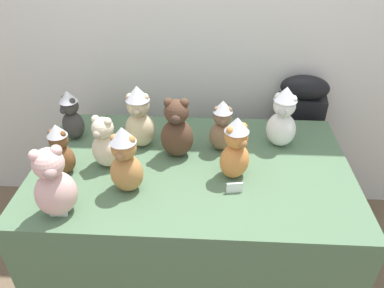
# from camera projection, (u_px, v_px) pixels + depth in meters

# --- Properties ---
(wall_back) EXTENTS (7.00, 0.08, 2.60)m
(wall_back) POSITION_uv_depth(u_px,v_px,m) (199.00, 11.00, 2.05)
(wall_back) COLOR silver
(wall_back) RESTS_ON ground_plane
(display_table) EXTENTS (1.50, 0.92, 0.76)m
(display_table) POSITION_uv_depth(u_px,v_px,m) (192.00, 222.00, 1.97)
(display_table) COLOR #4C6B4C
(display_table) RESTS_ON ground_plane
(instrument_case) EXTENTS (0.29, 0.16, 0.99)m
(instrument_case) POSITION_uv_depth(u_px,v_px,m) (294.00, 146.00, 2.37)
(instrument_case) COLOR black
(instrument_case) RESTS_ON ground_plane
(teddy_bear_mocha) EXTENTS (0.12, 0.11, 0.27)m
(teddy_bear_mocha) POSITION_uv_depth(u_px,v_px,m) (222.00, 126.00, 1.80)
(teddy_bear_mocha) COLOR #7F6047
(teddy_bear_mocha) RESTS_ON display_table
(teddy_bear_charcoal) EXTENTS (0.16, 0.15, 0.27)m
(teddy_bear_charcoal) POSITION_uv_depth(u_px,v_px,m) (71.00, 116.00, 1.89)
(teddy_bear_charcoal) COLOR #383533
(teddy_bear_charcoal) RESTS_ON display_table
(teddy_bear_cocoa) EXTENTS (0.16, 0.14, 0.31)m
(teddy_bear_cocoa) POSITION_uv_depth(u_px,v_px,m) (177.00, 130.00, 1.75)
(teddy_bear_cocoa) COLOR #4C3323
(teddy_bear_cocoa) RESTS_ON display_table
(teddy_bear_sand) EXTENTS (0.15, 0.13, 0.33)m
(teddy_bear_sand) POSITION_uv_depth(u_px,v_px,m) (139.00, 118.00, 1.81)
(teddy_bear_sand) COLOR #CCB78E
(teddy_bear_sand) RESTS_ON display_table
(teddy_bear_chestnut) EXTENTS (0.13, 0.12, 0.25)m
(teddy_bear_chestnut) POSITION_uv_depth(u_px,v_px,m) (61.00, 150.00, 1.65)
(teddy_bear_chestnut) COLOR brown
(teddy_bear_chestnut) RESTS_ON display_table
(teddy_bear_blush) EXTENTS (0.21, 0.19, 0.31)m
(teddy_bear_blush) POSITION_uv_depth(u_px,v_px,m) (54.00, 184.00, 1.41)
(teddy_bear_blush) COLOR beige
(teddy_bear_blush) RESTS_ON display_table
(teddy_bear_ginger) EXTENTS (0.18, 0.17, 0.31)m
(teddy_bear_ginger) POSITION_uv_depth(u_px,v_px,m) (235.00, 149.00, 1.61)
(teddy_bear_ginger) COLOR #D17F3D
(teddy_bear_ginger) RESTS_ON display_table
(teddy_bear_cream) EXTENTS (0.16, 0.15, 0.26)m
(teddy_bear_cream) POSITION_uv_depth(u_px,v_px,m) (105.00, 143.00, 1.69)
(teddy_bear_cream) COLOR beige
(teddy_bear_cream) RESTS_ON display_table
(teddy_bear_snow) EXTENTS (0.18, 0.17, 0.33)m
(teddy_bear_snow) POSITION_uv_depth(u_px,v_px,m) (283.00, 118.00, 1.82)
(teddy_bear_snow) COLOR white
(teddy_bear_snow) RESTS_ON display_table
(teddy_bear_caramel) EXTENTS (0.15, 0.13, 0.31)m
(teddy_bear_caramel) POSITION_uv_depth(u_px,v_px,m) (125.00, 161.00, 1.53)
(teddy_bear_caramel) COLOR #B27A42
(teddy_bear_caramel) RESTS_ON display_table
(name_card_front_left) EXTENTS (0.07, 0.02, 0.05)m
(name_card_front_left) POSITION_uv_depth(u_px,v_px,m) (235.00, 188.00, 1.58)
(name_card_front_left) COLOR white
(name_card_front_left) RESTS_ON display_table
(name_card_front_middle) EXTENTS (0.07, 0.02, 0.05)m
(name_card_front_middle) POSITION_uv_depth(u_px,v_px,m) (57.00, 181.00, 1.62)
(name_card_front_middle) COLOR white
(name_card_front_middle) RESTS_ON display_table
(name_card_front_right) EXTENTS (0.07, 0.01, 0.05)m
(name_card_front_right) POSITION_uv_depth(u_px,v_px,m) (58.00, 211.00, 1.46)
(name_card_front_right) COLOR white
(name_card_front_right) RESTS_ON display_table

